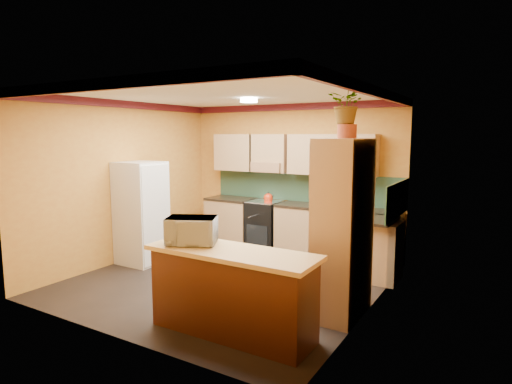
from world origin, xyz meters
TOP-DOWN VIEW (x-y plane):
  - room_shell at (0.02, 0.28)m, footprint 4.24×4.24m
  - base_cabinets_back at (0.23, 1.80)m, footprint 3.65×0.60m
  - countertop_back at (0.23, 1.80)m, footprint 3.65×0.62m
  - stove at (-0.39, 1.80)m, footprint 0.58×0.58m
  - kettle at (-0.29, 1.75)m, footprint 0.18×0.18m
  - sink at (1.01, 1.80)m, footprint 0.48×0.40m
  - base_cabinets_right at (1.80, 1.17)m, footprint 0.60×0.80m
  - countertop_right at (1.80, 1.17)m, footprint 0.62×0.80m
  - fridge at (-1.75, 0.01)m, footprint 0.68×0.66m
  - pantry at (1.85, -0.30)m, footprint 0.48×0.90m
  - fern_pot at (1.85, -0.25)m, footprint 0.22×0.22m
  - fern at (1.85, -0.25)m, footprint 0.50×0.47m
  - breakfast_bar at (1.01, -1.39)m, footprint 1.80×0.55m
  - bar_top at (1.01, -1.39)m, footprint 1.90×0.65m
  - microwave at (0.47, -1.39)m, footprint 0.65×0.57m

SIDE VIEW (x-z plane):
  - base_cabinets_back at x=0.23m, z-range 0.00..0.88m
  - base_cabinets_right at x=1.80m, z-range 0.00..0.88m
  - breakfast_bar at x=1.01m, z-range 0.00..0.88m
  - stove at x=-0.39m, z-range 0.00..0.91m
  - fridge at x=-1.75m, z-range 0.00..1.70m
  - countertop_back at x=0.23m, z-range 0.88..0.92m
  - countertop_right at x=1.80m, z-range 0.88..0.92m
  - bar_top at x=1.01m, z-range 0.88..0.93m
  - sink at x=1.01m, z-range 0.92..0.95m
  - kettle at x=-0.29m, z-range 0.91..1.09m
  - pantry at x=1.85m, z-range 0.00..2.10m
  - microwave at x=0.47m, z-range 0.93..1.23m
  - room_shell at x=0.02m, z-range 0.73..3.45m
  - fern_pot at x=1.85m, z-range 2.10..2.26m
  - fern at x=1.85m, z-range 2.26..2.72m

